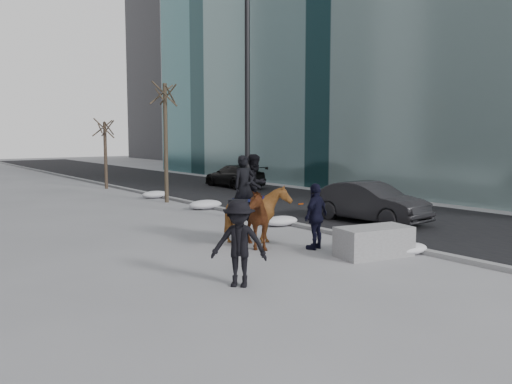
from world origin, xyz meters
TOP-DOWN VIEW (x-y plane):
  - ground at (0.00, 0.00)m, footprint 120.00×120.00m
  - road at (7.00, 10.00)m, footprint 8.00×90.00m
  - curb at (3.00, 10.00)m, footprint 0.25×90.00m
  - planter at (1.75, -1.40)m, footprint 2.00×1.25m
  - car_near at (5.63, 2.27)m, footprint 1.91×4.34m
  - car_far at (8.67, 15.21)m, footprint 1.91×4.49m
  - tree_near at (2.40, 11.27)m, footprint 1.20×1.20m
  - tree_far at (2.40, 18.62)m, footprint 1.20×1.20m
  - mounted_left at (-0.19, 1.34)m, footprint 1.15×2.02m
  - mounted_right at (0.38, 1.66)m, footprint 1.62×1.74m
  - feeder at (1.16, 0.10)m, footprint 1.11×1.01m
  - camera_crew at (-2.48, -1.63)m, footprint 1.25×1.27m
  - lamppost at (2.60, 5.13)m, footprint 0.25×2.02m
  - snow_piles at (2.70, 7.05)m, footprint 1.44×15.57m

SIDE VIEW (x-z plane):
  - ground at x=0.00m, z-range 0.00..0.00m
  - road at x=7.00m, z-range 0.00..0.01m
  - curb at x=3.00m, z-range 0.00..0.12m
  - snow_piles at x=2.70m, z-range -0.02..0.35m
  - planter at x=1.75m, z-range 0.00..0.74m
  - car_far at x=8.67m, z-range 0.00..1.29m
  - car_near at x=5.63m, z-range 0.00..1.39m
  - feeder at x=1.16m, z-range 0.00..1.76m
  - camera_crew at x=-2.48m, z-range 0.01..1.76m
  - mounted_left at x=-0.19m, z-range -0.32..2.16m
  - mounted_right at x=0.38m, z-range -0.24..2.24m
  - tree_far at x=2.40m, z-range 0.00..4.07m
  - tree_near at x=2.40m, z-range 0.00..5.80m
  - lamppost at x=2.60m, z-range 0.45..9.54m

